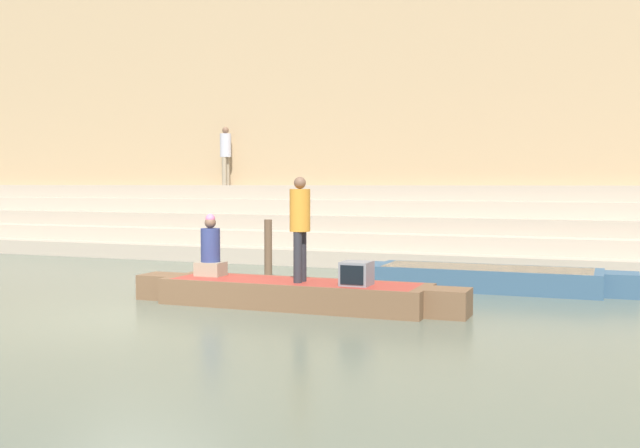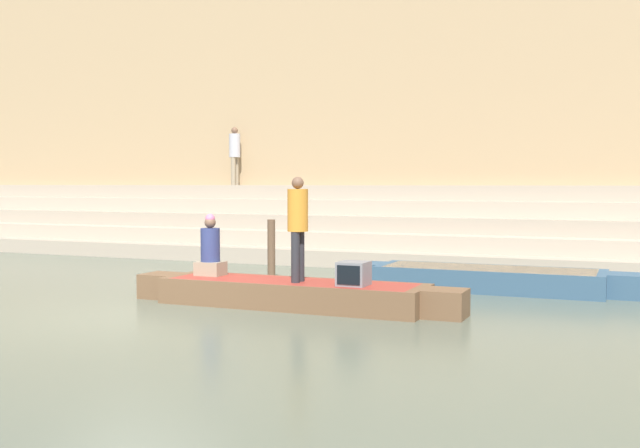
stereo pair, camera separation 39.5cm
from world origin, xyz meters
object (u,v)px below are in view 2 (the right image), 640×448
Objects in this scene: person_standing at (298,221)px; person_on_steps at (235,152)px; tv_set at (354,274)px; person_rowing at (210,251)px; mooring_post at (271,250)px; moored_boat_shore at (488,278)px; rowboat_main at (292,293)px.

person_standing is 10.90m from person_on_steps.
person_rowing is at bearing -179.34° from tv_set.
tv_set is 4.24m from mooring_post.
person_on_steps is (-8.73, 5.47, 2.82)m from moored_boat_shore.
rowboat_main is 3.44m from mooring_post.
tv_set is 0.09× the size of moored_boat_shore.
moored_boat_shore is at bearing 51.02° from rowboat_main.
person_on_steps is (-6.03, 8.73, 2.82)m from rowboat_main.
rowboat_main is 1.79m from person_rowing.
tv_set is 11.67m from person_on_steps.
person_standing is 1.59× the size of person_rowing.
person_rowing reaches higher than moored_boat_shore.
moored_boat_shore is 3.13× the size of person_on_steps.
person_rowing is (-1.66, 0.11, 0.65)m from rowboat_main.
person_standing is 0.99× the size of person_on_steps.
moored_boat_shore is 4.57m from mooring_post.
person_standing is 1.33× the size of mooring_post.
tv_set is at bearing 5.23° from person_rowing.
person_standing is at bearing -176.37° from tv_set.
person_standing is at bearing -124.85° from moored_boat_shore.
rowboat_main is 3.33× the size of person_on_steps.
tv_set is (1.15, -0.13, 0.40)m from rowboat_main.
person_standing is at bearing -32.45° from rowboat_main.
mooring_post is (-0.18, 2.77, -0.23)m from person_rowing.
person_standing is 3.67m from mooring_post.
rowboat_main is at bearing 6.36° from person_rowing.
mooring_post is at bearing 123.21° from rowboat_main.
person_on_steps reaches higher than person_standing.
moored_boat_shore is (2.69, 3.26, -0.00)m from rowboat_main.
mooring_post reaches higher than moored_boat_shore.
person_on_steps is (-4.19, 5.86, 2.39)m from mooring_post.
mooring_post is (-4.53, -0.38, 0.42)m from moored_boat_shore.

